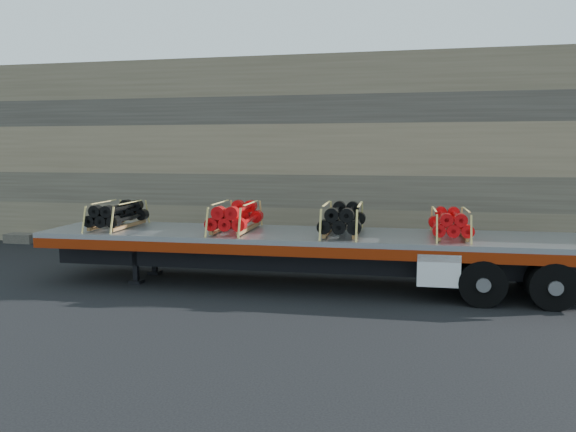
# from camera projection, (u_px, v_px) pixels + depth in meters

# --- Properties ---
(ground) EXTENTS (120.00, 120.00, 0.00)m
(ground) POSITION_uv_depth(u_px,v_px,m) (327.00, 287.00, 15.10)
(ground) COLOR black
(ground) RESTS_ON ground
(rock_wall) EXTENTS (44.00, 3.00, 7.00)m
(rock_wall) POSITION_uv_depth(u_px,v_px,m) (353.00, 155.00, 21.00)
(rock_wall) COLOR #7A6B54
(rock_wall) RESTS_ON ground
(trailer) EXTENTS (14.62, 3.18, 1.46)m
(trailer) POSITION_uv_depth(u_px,v_px,m) (307.00, 259.00, 15.20)
(trailer) COLOR #A0A2A7
(trailer) RESTS_ON ground
(bundle_front) EXTENTS (1.06, 2.03, 0.71)m
(bundle_front) POSITION_uv_depth(u_px,v_px,m) (118.00, 215.00, 16.11)
(bundle_front) COLOR black
(bundle_front) RESTS_ON trailer
(bundle_midfront) EXTENTS (1.12, 2.16, 0.76)m
(bundle_midfront) POSITION_uv_depth(u_px,v_px,m) (236.00, 217.00, 15.45)
(bundle_midfront) COLOR red
(bundle_midfront) RESTS_ON trailer
(bundle_midrear) EXTENTS (1.15, 2.20, 0.77)m
(bundle_midrear) POSITION_uv_depth(u_px,v_px,m) (343.00, 220.00, 14.90)
(bundle_midrear) COLOR black
(bundle_midrear) RESTS_ON trailer
(bundle_rear) EXTENTS (1.02, 1.96, 0.69)m
(bundle_rear) POSITION_uv_depth(u_px,v_px,m) (450.00, 224.00, 14.39)
(bundle_rear) COLOR red
(bundle_rear) RESTS_ON trailer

